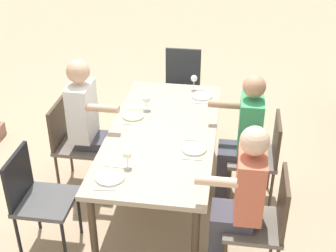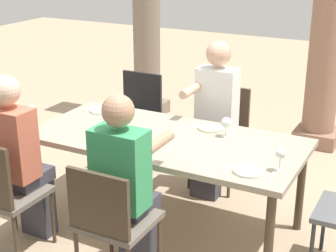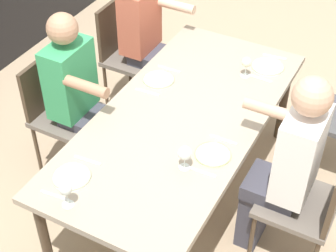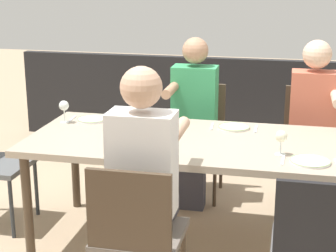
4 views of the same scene
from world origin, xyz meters
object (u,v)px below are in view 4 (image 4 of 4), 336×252
at_px(wine_glass_2, 118,128).
at_px(plate_0, 310,161).
at_px(plate_1, 234,127).
at_px(diner_man_white, 193,117).
at_px(wine_glass_0, 281,137).
at_px(diner_guest_third, 146,180).
at_px(plate_2, 140,151).
at_px(chair_mid_north, 136,231).
at_px(chair_west_north, 318,247).
at_px(plate_3, 92,119).
at_px(chair_mid_south, 197,130).
at_px(wine_glass_3, 64,106).
at_px(chair_west_south, 310,139).
at_px(diner_woman_green, 313,123).
at_px(dining_table, 187,148).

bearing_deg(wine_glass_2, plate_0, 176.60).
relative_size(plate_1, wine_glass_2, 1.42).
distance_m(diner_man_white, wine_glass_0, 1.14).
relative_size(diner_guest_third, plate_0, 5.79).
relative_size(diner_man_white, plate_2, 6.08).
relative_size(chair_mid_north, plate_0, 3.83).
xyz_separation_m(chair_west_north, plate_3, (1.55, -1.19, 0.21)).
distance_m(chair_mid_north, plate_1, 1.28).
bearing_deg(chair_mid_south, wine_glass_0, 122.21).
height_order(diner_man_white, plate_1, diner_man_white).
bearing_deg(plate_3, diner_man_white, -147.48).
distance_m(chair_mid_north, wine_glass_3, 1.41).
bearing_deg(chair_west_south, plate_3, 21.49).
xyz_separation_m(chair_mid_north, wine_glass_2, (0.30, -0.68, 0.33)).
height_order(wine_glass_0, plate_3, wine_glass_0).
relative_size(diner_woman_green, wine_glass_0, 8.70).
relative_size(chair_mid_south, wine_glass_2, 5.85).
relative_size(plate_1, plate_2, 1.02).
bearing_deg(wine_glass_3, diner_woman_green, -163.34).
distance_m(wine_glass_2, wine_glass_3, 0.67).
xyz_separation_m(diner_woman_green, diner_man_white, (0.89, -0.01, -0.01)).
relative_size(diner_guest_third, wine_glass_3, 8.36).
distance_m(dining_table, plate_1, 0.41).
xyz_separation_m(diner_woman_green, plate_2, (1.03, 1.02, 0.05)).
distance_m(dining_table, plate_2, 0.40).
bearing_deg(plate_2, dining_table, -125.61).
xyz_separation_m(plate_2, wine_glass_2, (0.16, -0.10, 0.10)).
bearing_deg(diner_guest_third, chair_mid_north, 89.15).
xyz_separation_m(diner_woman_green, plate_3, (1.55, 0.41, 0.05)).
bearing_deg(dining_table, plate_1, -130.71).
xyz_separation_m(dining_table, wine_glass_0, (-0.59, 0.18, 0.17)).
bearing_deg(plate_3, dining_table, 158.81).
height_order(wine_glass_0, wine_glass_3, wine_glass_3).
height_order(diner_guest_third, plate_3, diner_guest_third).
bearing_deg(plate_1, chair_west_south, -132.12).
height_order(plate_1, wine_glass_3, wine_glass_3).
bearing_deg(chair_west_south, diner_man_white, 12.06).
distance_m(chair_west_south, plate_3, 1.68).
xyz_separation_m(diner_guest_third, wine_glass_0, (-0.68, -0.52, 0.12)).
xyz_separation_m(chair_west_south, diner_man_white, (0.89, 0.19, 0.17)).
bearing_deg(plate_1, plate_2, 51.78).
xyz_separation_m(plate_1, wine_glass_2, (0.65, 0.53, 0.10)).
bearing_deg(chair_mid_south, dining_table, 95.59).
xyz_separation_m(wine_glass_0, plate_3, (1.34, -0.48, -0.10)).
relative_size(chair_west_north, chair_west_south, 1.00).
height_order(diner_woman_green, wine_glass_3, diner_woman_green).
height_order(plate_3, wine_glass_3, wine_glass_3).
relative_size(chair_west_south, plate_0, 3.91).
bearing_deg(plate_3, wine_glass_0, 160.49).
bearing_deg(wine_glass_2, chair_west_south, -136.78).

